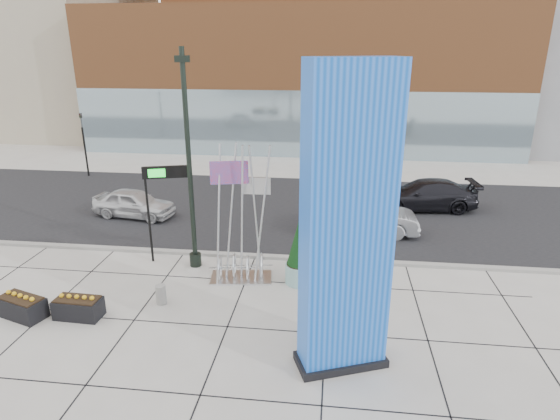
# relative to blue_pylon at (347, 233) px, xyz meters

# --- Properties ---
(ground) EXTENTS (160.00, 160.00, 0.00)m
(ground) POSITION_rel_blue_pylon_xyz_m (-4.44, 2.32, -3.84)
(ground) COLOR #9E9991
(ground) RESTS_ON ground
(street_asphalt) EXTENTS (80.00, 12.00, 0.02)m
(street_asphalt) POSITION_rel_blue_pylon_xyz_m (-4.44, 12.32, -3.83)
(street_asphalt) COLOR black
(street_asphalt) RESTS_ON ground
(curb_edge) EXTENTS (80.00, 0.30, 0.12)m
(curb_edge) POSITION_rel_blue_pylon_xyz_m (-4.44, 6.32, -3.78)
(curb_edge) COLOR gray
(curb_edge) RESTS_ON ground
(tower_podium) EXTENTS (34.00, 10.00, 11.00)m
(tower_podium) POSITION_rel_blue_pylon_xyz_m (-3.44, 29.32, 1.66)
(tower_podium) COLOR #9B572D
(tower_podium) RESTS_ON ground
(tower_glass_front) EXTENTS (34.00, 0.60, 5.00)m
(tower_glass_front) POSITION_rel_blue_pylon_xyz_m (-3.44, 24.52, -1.34)
(tower_glass_front) COLOR #8CA5B2
(tower_glass_front) RESTS_ON ground
(blue_pylon) EXTENTS (2.61, 1.85, 7.95)m
(blue_pylon) POSITION_rel_blue_pylon_xyz_m (0.00, 0.00, 0.00)
(blue_pylon) COLOR blue
(blue_pylon) RESTS_ON ground
(lamp_post) EXTENTS (0.54, 0.45, 8.14)m
(lamp_post) POSITION_rel_blue_pylon_xyz_m (-5.63, 5.32, -0.51)
(lamp_post) COLOR black
(lamp_post) RESTS_ON ground
(public_art_sculpture) EXTENTS (2.36, 1.40, 5.06)m
(public_art_sculpture) POSITION_rel_blue_pylon_xyz_m (-3.63, 4.48, -2.51)
(public_art_sculpture) COLOR silver
(public_art_sculpture) RESTS_ON ground
(concrete_bollard) EXTENTS (0.34, 0.34, 0.66)m
(concrete_bollard) POSITION_rel_blue_pylon_xyz_m (-5.94, 2.41, -3.51)
(concrete_bollard) COLOR gray
(concrete_bollard) RESTS_ON ground
(overhead_street_sign) EXTENTS (1.79, 0.67, 3.87)m
(overhead_street_sign) POSITION_rel_blue_pylon_xyz_m (-6.78, 5.50, -0.52)
(overhead_street_sign) COLOR black
(overhead_street_sign) RESTS_ON ground
(round_planter_east) EXTENTS (0.94, 0.94, 2.35)m
(round_planter_east) POSITION_rel_blue_pylon_xyz_m (0.16, 4.12, -2.72)
(round_planter_east) COLOR #8ABAB6
(round_planter_east) RESTS_ON ground
(round_planter_mid) EXTENTS (0.94, 0.94, 2.35)m
(round_planter_mid) POSITION_rel_blue_pylon_xyz_m (-0.08, 4.64, -2.73)
(round_planter_mid) COLOR #8ABAB6
(round_planter_mid) RESTS_ON ground
(round_planter_west) EXTENTS (1.05, 1.05, 2.63)m
(round_planter_west) POSITION_rel_blue_pylon_xyz_m (-1.47, 4.44, -2.59)
(round_planter_west) COLOR #8ABAB6
(round_planter_west) RESTS_ON ground
(box_planter_north) EXTENTS (1.47, 0.78, 0.80)m
(box_planter_north) POSITION_rel_blue_pylon_xyz_m (-8.24, 1.31, -3.47)
(box_planter_north) COLOR black
(box_planter_north) RESTS_ON ground
(box_planter_south) EXTENTS (1.65, 1.17, 0.82)m
(box_planter_south) POSITION_rel_blue_pylon_xyz_m (-10.02, 1.12, -3.46)
(box_planter_south) COLOR black
(box_planter_south) RESTS_ON ground
(car_white_west) EXTENTS (4.29, 2.24, 1.40)m
(car_white_west) POSITION_rel_blue_pylon_xyz_m (-10.24, 10.32, -3.14)
(car_white_west) COLOR silver
(car_white_west) RESTS_ON ground
(car_silver_mid) EXTENTS (4.84, 1.76, 1.59)m
(car_silver_mid) POSITION_rel_blue_pylon_xyz_m (1.06, 9.48, -3.05)
(car_silver_mid) COLOR #96979D
(car_silver_mid) RESTS_ON ground
(car_dark_east) EXTENTS (5.49, 2.61, 1.55)m
(car_dark_east) POSITION_rel_blue_pylon_xyz_m (4.34, 13.24, -3.07)
(car_dark_east) COLOR black
(car_dark_east) RESTS_ON ground
(traffic_signal) EXTENTS (0.15, 0.18, 4.10)m
(traffic_signal) POSITION_rel_blue_pylon_xyz_m (-16.44, 17.32, -1.54)
(traffic_signal) COLOR black
(traffic_signal) RESTS_ON ground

